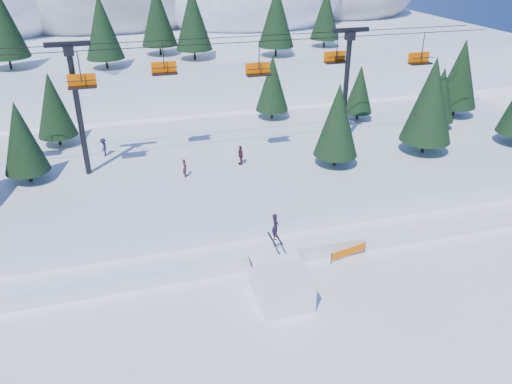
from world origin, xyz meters
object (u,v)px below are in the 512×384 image
object	(u,v)px
jump_kicker	(281,281)
banner_far	(364,233)
chairlift	(219,79)
banner_near	(348,252)

from	to	relation	value
jump_kicker	banner_far	xyz separation A→B (m)	(7.75, 4.31, -0.59)
chairlift	banner_far	bearing A→B (deg)	-56.53
jump_kicker	banner_far	bearing A→B (deg)	29.09
jump_kicker	banner_near	world-z (taller)	jump_kicker
jump_kicker	banner_near	bearing A→B (deg)	23.86
banner_near	banner_far	xyz separation A→B (m)	(2.11, 1.82, 0.00)
jump_kicker	banner_far	size ratio (longest dim) A/B	1.75
banner_far	jump_kicker	bearing A→B (deg)	-150.91
jump_kicker	chairlift	xyz separation A→B (m)	(0.05, 15.96, 8.19)
jump_kicker	banner_far	distance (m)	8.89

